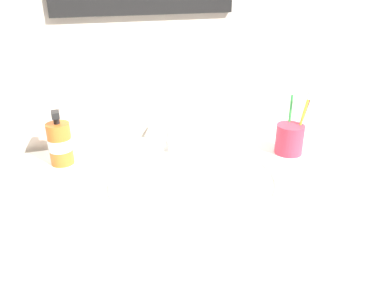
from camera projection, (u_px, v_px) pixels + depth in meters
The scene contains 8 objects.
tiled_wall_back at pixel (144, 13), 1.10m from camera, with size 2.32×0.04×2.40m, color beige.
sink_basin at pixel (196, 194), 0.97m from camera, with size 0.45×0.45×0.12m.
faucet at pixel (171, 134), 1.12m from camera, with size 0.02×0.15×0.10m.
toothbrush_cup at pixel (289, 139), 1.09m from camera, with size 0.08×0.08×0.09m, color #D8334C.
toothbrush_red at pixel (303, 117), 1.07m from camera, with size 0.05×0.01×0.19m.
toothbrush_yellow at pixel (303, 118), 1.07m from camera, with size 0.05×0.01×0.18m.
toothbrush_green at pixel (290, 114), 1.10m from camera, with size 0.04×0.05×0.18m.
soap_dispenser at pixel (60, 143), 1.02m from camera, with size 0.07×0.07×0.16m.
Camera 1 is at (-0.26, -0.79, 1.30)m, focal length 34.70 mm.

